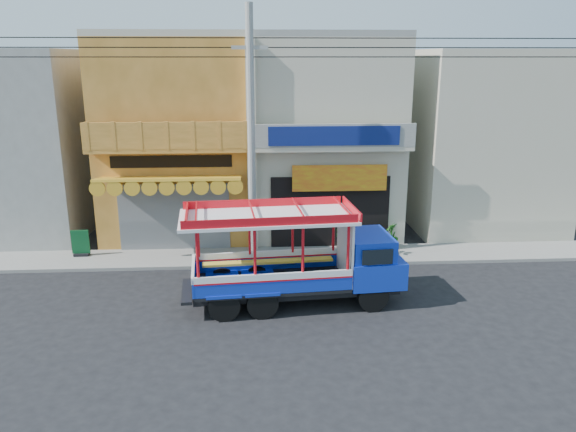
% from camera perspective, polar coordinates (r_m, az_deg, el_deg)
% --- Properties ---
extents(ground, '(90.00, 90.00, 0.00)m').
position_cam_1_polar(ground, '(17.51, -0.19, -8.78)').
color(ground, black).
rests_on(ground, ground).
extents(sidewalk, '(30.00, 2.00, 0.12)m').
position_cam_1_polar(sidewalk, '(21.19, -0.81, -4.12)').
color(sidewalk, slate).
rests_on(sidewalk, ground).
extents(shophouse_left, '(6.00, 7.50, 8.24)m').
position_cam_1_polar(shophouse_left, '(24.27, -10.87, 8.02)').
color(shophouse_left, '#A26824').
rests_on(shophouse_left, ground).
extents(shophouse_right, '(6.00, 6.75, 8.24)m').
position_cam_1_polar(shophouse_right, '(24.24, 3.49, 8.26)').
color(shophouse_right, '#BCB59A').
rests_on(shophouse_right, ground).
extents(party_pilaster, '(0.35, 0.30, 8.00)m').
position_cam_1_polar(party_pilaster, '(21.01, -3.71, 6.78)').
color(party_pilaster, '#BCB59A').
rests_on(party_pilaster, ground).
extents(filler_building_left, '(6.00, 6.00, 7.60)m').
position_cam_1_polar(filler_building_left, '(26.18, -26.30, 6.55)').
color(filler_building_left, gray).
rests_on(filler_building_left, ground).
extents(filler_building_right, '(6.00, 6.00, 7.60)m').
position_cam_1_polar(filler_building_right, '(26.10, 19.04, 7.29)').
color(filler_building_right, '#BCB59A').
rests_on(filler_building_right, ground).
extents(utility_pole, '(28.00, 0.26, 9.00)m').
position_cam_1_polar(utility_pole, '(19.33, -3.33, 9.09)').
color(utility_pole, gray).
rests_on(utility_pole, ground).
extents(songthaew_truck, '(6.75, 2.67, 3.08)m').
position_cam_1_polar(songthaew_truck, '(16.99, 2.26, -4.19)').
color(songthaew_truck, black).
rests_on(songthaew_truck, ground).
extents(green_sign, '(0.65, 0.32, 0.99)m').
position_cam_1_polar(green_sign, '(22.34, -20.31, -2.78)').
color(green_sign, black).
rests_on(green_sign, sidewalk).
extents(potted_plant_a, '(1.19, 1.17, 1.00)m').
position_cam_1_polar(potted_plant_a, '(21.23, 8.63, -2.68)').
color(potted_plant_a, '#1F5518').
rests_on(potted_plant_a, sidewalk).
extents(potted_plant_b, '(0.74, 0.75, 1.07)m').
position_cam_1_polar(potted_plant_b, '(21.13, 5.59, -2.56)').
color(potted_plant_b, '#1F5518').
rests_on(potted_plant_b, sidewalk).
extents(potted_plant_c, '(0.59, 0.59, 0.98)m').
position_cam_1_polar(potted_plant_c, '(22.22, 10.44, -1.94)').
color(potted_plant_c, '#1F5518').
rests_on(potted_plant_c, sidewalk).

